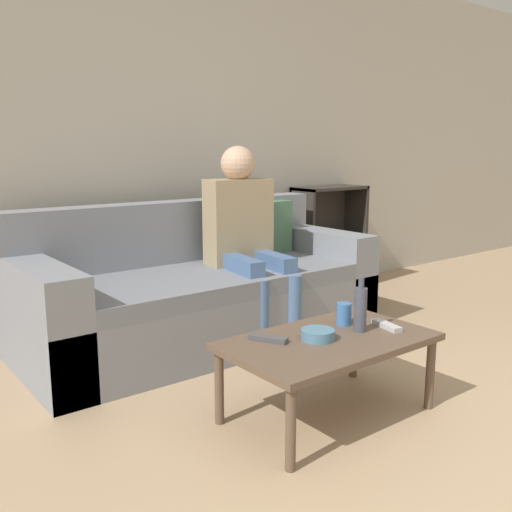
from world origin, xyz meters
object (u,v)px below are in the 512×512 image
Objects in this scene: tv_remote_0 at (268,339)px; bottle at (360,308)px; cup_near at (344,314)px; snack_bowl at (318,335)px; couch at (202,295)px; bookshelf at (326,252)px; person_adult at (244,227)px; tv_remote_1 at (387,325)px; coffee_table at (329,346)px.

tv_remote_0 is 0.45m from bottle.
cup_near reaches higher than snack_bowl.
couch is 1.13m from tv_remote_0.
tv_remote_0 is (-1.87, -1.54, 0.05)m from bookshelf.
couch is 0.49m from person_adult.
person_adult is 1.23m from tv_remote_1.
person_adult is (-1.25, -0.54, 0.37)m from bookshelf.
person_adult is at bearing 68.78° from snack_bowl.
couch is 2.50× the size of bookshelf.
coffee_table is at bearing 174.63° from bottle.
snack_bowl is (0.18, -0.12, 0.01)m from tv_remote_0.
person_adult reaches higher than bottle.
snack_bowl is at bearing -162.26° from cup_near.
snack_bowl is at bearing -97.75° from couch.
tv_remote_0 reaches higher than coffee_table.
bookshelf is 4.99× the size of tv_remote_0.
coffee_table is 0.08m from snack_bowl.
bookshelf is 2.42m from tv_remote_0.
bookshelf is 0.94× the size of coffee_table.
tv_remote_1 is (0.55, -0.19, 0.00)m from tv_remote_0.
coffee_table is 5.23× the size of tv_remote_1.
tv_remote_1 is at bearing -16.98° from bottle.
bottle reaches higher than snack_bowl.
tv_remote_1 is at bearing -11.54° from snack_bowl.
bookshelf reaches higher than coffee_table.
tv_remote_1 is 0.70× the size of bottle.
cup_near is (0.19, 0.09, 0.09)m from coffee_table.
coffee_table is 0.23m from bottle.
bookshelf is 0.73× the size of person_adult.
coffee_table is 6.31× the size of snack_bowl.
person_adult is 8.13× the size of snack_bowl.
couch is 20.69× the size of cup_near.
cup_near is at bearing -132.46° from bookshelf.
cup_near is at bearing 83.77° from bottle.
bottle is at bearing -5.37° from coffee_table.
cup_near is at bearing 17.74° from snack_bowl.
bookshelf reaches higher than snack_bowl.
coffee_table is at bearing -153.76° from cup_near.
person_adult is at bearing -15.33° from couch.
bookshelf reaches higher than bottle.
bookshelf is at bearing 49.24° from bottle.
cup_near is at bearing -85.85° from couch.
couch is 1.59m from bookshelf.
person_adult reaches higher than tv_remote_1.
snack_bowl reaches higher than coffee_table.
bookshelf is (1.52, 0.47, 0.03)m from couch.
bottle is at bearing -96.23° from cup_near.
tv_remote_0 is at bearing 150.62° from coffee_table.
bottle is (-0.01, -0.11, 0.05)m from cup_near.
bookshelf is 4.89× the size of tv_remote_1.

